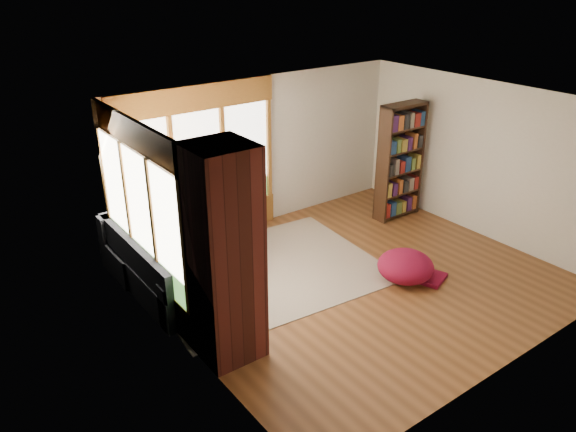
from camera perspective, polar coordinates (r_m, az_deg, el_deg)
floor at (r=8.45m, az=6.92°, el=-6.28°), size 5.50×5.50×0.00m
ceiling at (r=7.47m, az=7.93°, el=11.13°), size 5.50×5.50×0.00m
wall_back at (r=9.71m, az=-2.80°, el=6.46°), size 5.50×0.04×2.60m
wall_front at (r=6.49m, az=22.68°, el=-5.08°), size 5.50×0.04×2.60m
wall_left at (r=6.44m, az=-10.79°, el=-3.70°), size 0.04×5.00×2.60m
wall_right at (r=9.87m, az=19.16°, el=5.43°), size 0.04×5.00×2.60m
windows_back at (r=9.09m, az=-9.02°, el=5.26°), size 2.82×0.10×1.90m
windows_left at (r=7.43m, az=-14.73°, el=0.28°), size 0.10×2.62×1.90m
roller_blind at (r=8.03m, az=-17.14°, el=4.89°), size 0.03×0.72×0.90m
brick_chimney at (r=6.30m, az=-6.52°, el=-4.06°), size 0.70×0.70×2.60m
sectional_sofa at (r=8.57m, az=-10.58°, el=-3.76°), size 2.20×2.20×0.80m
area_rug at (r=8.54m, az=-2.42°, el=-5.71°), size 3.62×2.89×0.01m
bookshelf at (r=10.22m, az=11.32°, el=5.44°), size 0.90×0.30×2.09m
pouf at (r=8.42m, az=11.86°, el=-4.95°), size 1.08×1.08×0.45m
dog_tan at (r=8.42m, az=-7.38°, el=-0.08°), size 1.11×0.75×0.57m
dog_brindle at (r=7.76m, az=-7.68°, el=-3.13°), size 0.67×0.79×0.39m
throw_pillows at (r=8.49m, az=-11.04°, el=-0.46°), size 1.98×1.68×0.45m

